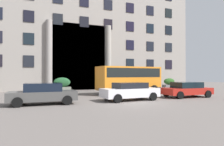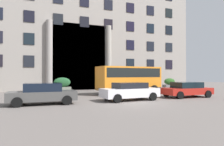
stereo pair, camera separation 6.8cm
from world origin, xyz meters
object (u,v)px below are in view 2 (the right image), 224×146
(orange_minibus, at_px, (129,78))
(scooter_by_planter, at_px, (150,91))
(hedge_planter_entrance_right, at_px, (170,84))
(hedge_planter_east, at_px, (62,85))
(hedge_planter_far_west, at_px, (111,84))
(white_taxi_kerbside, at_px, (187,89))
(parked_hatchback_near, at_px, (43,93))
(parked_sedan_far, at_px, (130,91))
(bus_stop_sign, at_px, (157,78))

(orange_minibus, xyz_separation_m, scooter_by_planter, (1.07, -2.20, -1.20))
(hedge_planter_entrance_right, bearing_deg, orange_minibus, -150.67)
(hedge_planter_east, xyz_separation_m, scooter_by_planter, (7.02, -7.25, -0.34))
(hedge_planter_far_west, xyz_separation_m, scooter_by_planter, (1.02, -7.17, -0.31))
(hedge_planter_entrance_right, height_order, white_taxi_kerbside, hedge_planter_entrance_right)
(orange_minibus, xyz_separation_m, parked_hatchback_near, (-8.56, -4.42, -0.93))
(white_taxi_kerbside, xyz_separation_m, parked_sedan_far, (-5.62, -0.14, 0.03))
(bus_stop_sign, xyz_separation_m, hedge_planter_east, (-10.81, 2.91, -0.79))
(hedge_planter_far_west, xyz_separation_m, white_taxi_kerbside, (3.30, -9.52, -0.08))
(parked_sedan_far, distance_m, scooter_by_planter, 4.17)
(hedge_planter_far_west, relative_size, scooter_by_planter, 0.82)
(parked_sedan_far, bearing_deg, white_taxi_kerbside, -2.15)
(orange_minibus, bearing_deg, scooter_by_planter, -68.79)
(parked_hatchback_near, bearing_deg, hedge_planter_east, 76.38)
(white_taxi_kerbside, height_order, parked_sedan_far, parked_sedan_far)
(hedge_planter_entrance_right, relative_size, scooter_by_planter, 0.93)
(hedge_planter_far_west, bearing_deg, hedge_planter_entrance_right, 0.11)
(hedge_planter_east, height_order, parked_sedan_far, hedge_planter_east)
(white_taxi_kerbside, bearing_deg, scooter_by_planter, 136.30)
(orange_minibus, distance_m, hedge_planter_far_west, 5.05)
(hedge_planter_entrance_right, distance_m, scooter_by_planter, 10.61)
(hedge_planter_east, bearing_deg, hedge_planter_entrance_right, -0.26)
(hedge_planter_entrance_right, bearing_deg, parked_hatchback_near, -151.66)
(orange_minibus, bearing_deg, parked_hatchback_near, -157.32)
(hedge_planter_east, bearing_deg, hedge_planter_far_west, -0.79)
(hedge_planter_far_west, bearing_deg, white_taxi_kerbside, -70.86)
(bus_stop_sign, xyz_separation_m, scooter_by_planter, (-3.79, -4.34, -1.13))
(parked_hatchback_near, bearing_deg, hedge_planter_far_west, 49.26)
(hedge_planter_far_west, relative_size, hedge_planter_entrance_right, 0.88)
(bus_stop_sign, relative_size, hedge_planter_east, 1.30)
(white_taxi_kerbside, bearing_deg, parked_hatchback_near, -178.56)
(hedge_planter_entrance_right, relative_size, white_taxi_kerbside, 0.42)
(bus_stop_sign, relative_size, parked_sedan_far, 0.57)
(bus_stop_sign, distance_m, parked_hatchback_near, 14.96)
(orange_minibus, height_order, parked_sedan_far, orange_minibus)
(white_taxi_kerbside, distance_m, parked_sedan_far, 5.62)
(bus_stop_sign, height_order, hedge_planter_entrance_right, bus_stop_sign)
(white_taxi_kerbside, bearing_deg, hedge_planter_far_west, 111.21)
(orange_minibus, distance_m, parked_hatchback_near, 9.68)
(parked_sedan_far, bearing_deg, hedge_planter_entrance_right, 37.41)
(bus_stop_sign, bearing_deg, parked_hatchback_near, -153.95)
(hedge_planter_far_west, bearing_deg, bus_stop_sign, -30.48)
(bus_stop_sign, height_order, hedge_planter_far_west, bus_stop_sign)
(bus_stop_sign, height_order, hedge_planter_east, bus_stop_sign)
(hedge_planter_east, bearing_deg, white_taxi_kerbside, -45.90)
(hedge_planter_entrance_right, relative_size, hedge_planter_east, 0.91)
(orange_minibus, distance_m, white_taxi_kerbside, 5.73)
(white_taxi_kerbside, relative_size, scooter_by_planter, 2.23)
(hedge_planter_east, xyz_separation_m, white_taxi_kerbside, (9.30, -9.60, -0.11))
(scooter_by_planter, bearing_deg, hedge_planter_east, 141.20)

